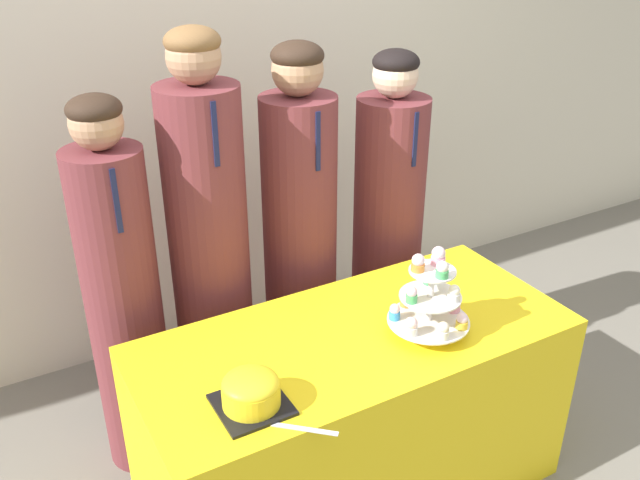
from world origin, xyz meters
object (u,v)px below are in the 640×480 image
cake_knife (273,424)px  student_3 (387,232)px  student_2 (300,246)px  cupcake_stand (431,298)px  round_cake (251,391)px  student_0 (124,303)px  student_1 (210,260)px

cake_knife → student_3: (0.97, 0.85, -0.00)m
student_2 → student_3: size_ratio=1.05×
cupcake_stand → student_3: student_3 is taller
round_cake → student_0: (-0.17, 0.75, -0.06)m
cake_knife → student_0: (-0.19, 0.85, -0.01)m
cupcake_stand → student_3: size_ratio=0.20×
student_0 → student_2: 0.73m
student_2 → student_3: 0.43m
round_cake → student_1: (0.17, 0.75, 0.02)m
cupcake_stand → student_0: (-0.84, 0.70, -0.14)m
student_2 → student_3: (0.43, -0.00, -0.04)m
cake_knife → student_0: bearing=144.2°
cake_knife → cupcake_stand: cupcake_stand is taller
student_1 → round_cake: bearing=-102.8°
student_3 → student_2: bearing=180.0°
cake_knife → student_1: student_1 is taller
student_1 → cake_knife: bearing=-100.2°
round_cake → cupcake_stand: (0.67, 0.05, 0.08)m
round_cake → cupcake_stand: 0.68m
student_3 → round_cake: bearing=-142.8°
cupcake_stand → student_2: (-0.11, 0.70, -0.09)m
student_0 → student_2: student_2 is taller
cake_knife → student_2: size_ratio=0.14×
cake_knife → student_1: (0.15, 0.85, 0.08)m
cupcake_stand → student_1: size_ratio=0.18×
cake_knife → student_2: 1.00m
round_cake → cupcake_stand: cupcake_stand is taller
student_0 → round_cake: bearing=-77.2°
round_cake → cake_knife: round_cake is taller
cake_knife → cupcake_stand: bearing=54.5°
round_cake → student_3: 1.24m
student_0 → student_1: 0.35m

